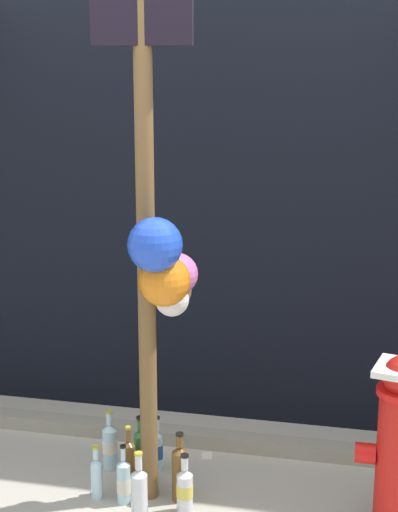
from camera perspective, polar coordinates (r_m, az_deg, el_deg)
building_wall at (r=4.48m, az=0.36°, el=9.23°), size 10.00×0.20×3.45m
curb_strip at (r=4.48m, az=-1.01°, el=-13.32°), size 8.00×0.12×0.08m
memorial_post at (r=3.44m, az=-3.11°, el=2.27°), size 0.47×0.44×2.54m
bottle_0 at (r=3.91m, az=-1.44°, el=-15.78°), size 0.08×0.08×0.36m
bottle_1 at (r=3.82m, az=-1.07°, el=-17.00°), size 0.08×0.08×0.31m
bottle_2 at (r=3.79m, az=-4.48°, el=-17.10°), size 0.08×0.08×0.34m
bottle_3 at (r=4.19m, az=-3.13°, el=-14.18°), size 0.06×0.06×0.30m
bottle_4 at (r=3.97m, az=-7.65°, el=-15.99°), size 0.06×0.06×0.28m
bottle_5 at (r=3.92m, az=-5.64°, el=-16.37°), size 0.07×0.07×0.31m
bottle_6 at (r=4.21m, az=-6.66°, el=-13.84°), size 0.08×0.08×0.33m
bottle_7 at (r=4.00m, az=-5.25°, el=-15.24°), size 0.07×0.07×0.35m
bottle_8 at (r=4.05m, az=-4.36°, el=-14.58°), size 0.07×0.07×0.37m
litter_0 at (r=4.36m, az=0.60°, el=-14.65°), size 0.07×0.09×0.01m
litter_1 at (r=4.88m, az=-12.80°, el=-11.82°), size 0.09×0.09×0.01m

